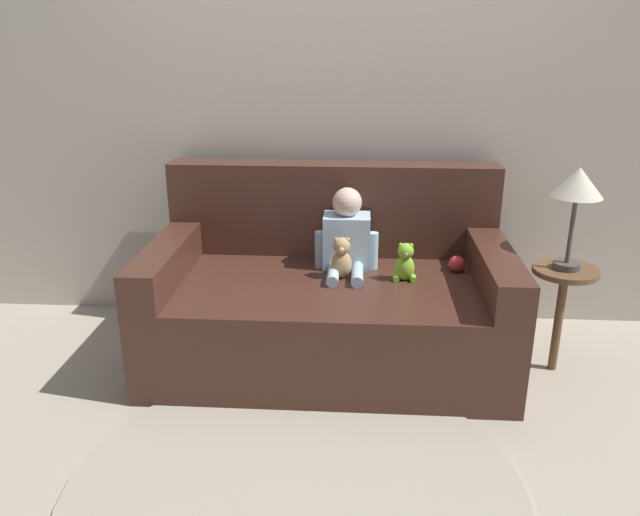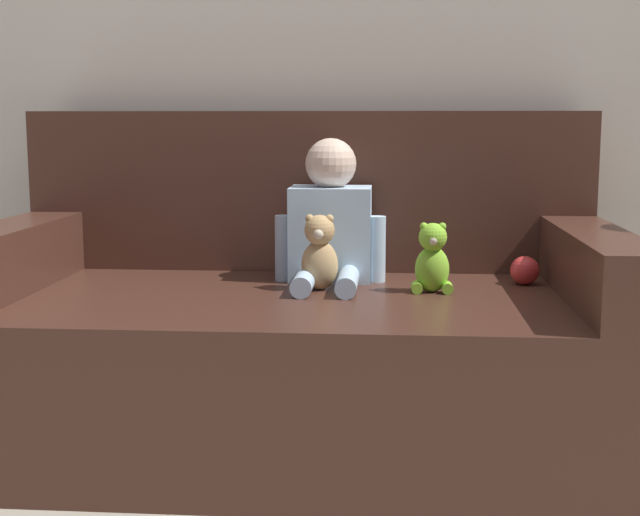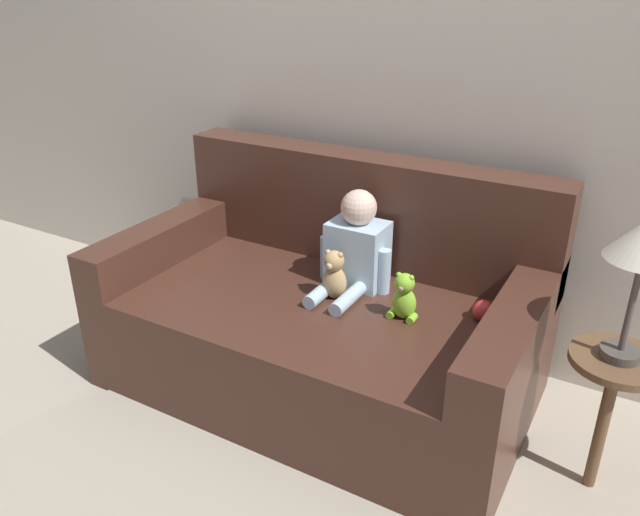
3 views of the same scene
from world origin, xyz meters
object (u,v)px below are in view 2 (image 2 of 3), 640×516
plush_toy_side (432,260)px  toy_ball (525,270)px  couch (299,330)px  person_baby (330,225)px  teddy_bear_brown (320,253)px

plush_toy_side → toy_ball: bearing=26.7°
couch → plush_toy_side: bearing=-9.2°
person_baby → toy_ball: person_baby is taller
person_baby → toy_ball: (0.54, -0.02, -0.12)m
teddy_bear_brown → toy_ball: teddy_bear_brown is taller
teddy_bear_brown → plush_toy_side: size_ratio=1.09×
teddy_bear_brown → plush_toy_side: 0.30m
person_baby → plush_toy_side: (0.28, -0.15, -0.07)m
person_baby → plush_toy_side: bearing=-29.0°
plush_toy_side → toy_ball: size_ratio=2.34×
person_baby → teddy_bear_brown: bearing=-97.4°
couch → plush_toy_side: 0.42m
toy_ball → teddy_bear_brown: bearing=-167.9°
couch → teddy_bear_brown: 0.24m
teddy_bear_brown → plush_toy_side: bearing=-2.0°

